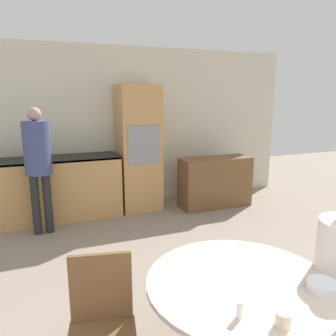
{
  "coord_description": "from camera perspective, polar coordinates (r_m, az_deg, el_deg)",
  "views": [
    {
      "loc": [
        -1.26,
        -0.04,
        1.83
      ],
      "look_at": [
        -0.07,
        3.02,
        1.1
      ],
      "focal_mm": 35.0,
      "sensor_mm": 36.0,
      "label": 1
    }
  ],
  "objects": [
    {
      "name": "wall_back",
      "position": [
        5.51,
        -8.05,
        6.91
      ],
      "size": [
        6.06,
        0.05,
        2.6
      ],
      "color": "beige",
      "rests_on": "ground_plane"
    },
    {
      "name": "kitchen_counter",
      "position": [
        5.17,
        -19.62,
        -3.32
      ],
      "size": [
        2.01,
        0.6,
        0.93
      ],
      "color": "tan",
      "rests_on": "ground_plane"
    },
    {
      "name": "oven_unit",
      "position": [
        5.27,
        -5.12,
        3.41
      ],
      "size": [
        0.63,
        0.59,
        1.99
      ],
      "color": "tan",
      "rests_on": "ground_plane"
    },
    {
      "name": "sideboard",
      "position": [
        5.53,
        8.17,
        -2.42
      ],
      "size": [
        1.19,
        0.45,
        0.83
      ],
      "color": "brown",
      "rests_on": "ground_plane"
    },
    {
      "name": "dining_table",
      "position": [
        2.25,
        12.09,
        -23.81
      ],
      "size": [
        1.13,
        1.13,
        0.75
      ],
      "color": "brown",
      "rests_on": "ground_plane"
    },
    {
      "name": "chair_far_left",
      "position": [
        2.2,
        -11.44,
        -24.71
      ],
      "size": [
        0.47,
        0.47,
        0.9
      ],
      "rotation": [
        0.0,
        0.0,
        6.08
      ],
      "color": "brown",
      "rests_on": "ground_plane"
    },
    {
      "name": "person_standing",
      "position": [
        4.55,
        -21.73,
        1.79
      ],
      "size": [
        0.34,
        0.34,
        1.69
      ],
      "color": "#262628",
      "rests_on": "ground_plane"
    },
    {
      "name": "cup",
      "position": [
        1.81,
        19.42,
        -23.59
      ],
      "size": [
        0.07,
        0.07,
        0.08
      ],
      "color": "beige",
      "rests_on": "dining_table"
    },
    {
      "name": "bowl_near",
      "position": [
        2.15,
        25.3,
        -18.11
      ],
      "size": [
        0.17,
        0.17,
        0.05
      ],
      "color": "silver",
      "rests_on": "dining_table"
    },
    {
      "name": "salt_shaker",
      "position": [
        1.8,
        12.35,
        -23.01
      ],
      "size": [
        0.03,
        0.03,
        0.09
      ],
      "color": "white",
      "rests_on": "dining_table"
    }
  ]
}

